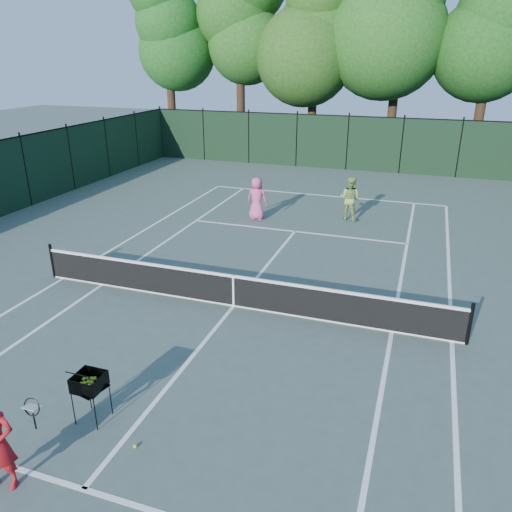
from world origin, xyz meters
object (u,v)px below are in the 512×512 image
(ball_hopper, at_px, (89,382))
(loose_ball_midcourt, at_px, (135,446))
(player_green, at_px, (350,198))
(player_pink, at_px, (257,198))

(ball_hopper, bearing_deg, loose_ball_midcourt, -6.70)
(player_green, distance_m, ball_hopper, 13.74)
(loose_ball_midcourt, bearing_deg, player_pink, 99.58)
(player_pink, bearing_deg, player_green, -158.86)
(loose_ball_midcourt, bearing_deg, ball_hopper, 160.27)
(player_pink, distance_m, loose_ball_midcourt, 12.99)
(ball_hopper, bearing_deg, player_green, 92.53)
(player_green, relative_size, loose_ball_midcourt, 26.04)
(player_pink, xyz_separation_m, player_green, (3.56, 1.13, 0.02))
(player_green, bearing_deg, loose_ball_midcourt, 100.17)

